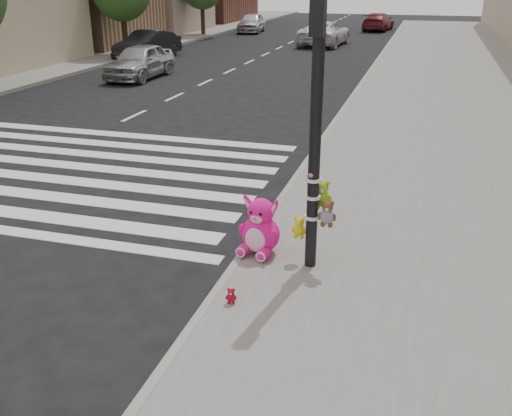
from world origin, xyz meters
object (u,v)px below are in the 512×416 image
at_px(car_silver_far, 140,61).
at_px(car_dark_far, 148,45).
at_px(pink_bunny, 260,230).
at_px(red_teddy, 231,296).
at_px(signal_pole, 316,154).
at_px(car_white_near, 324,33).

height_order(car_silver_far, car_dark_far, same).
relative_size(pink_bunny, car_silver_far, 0.22).
bearing_deg(red_teddy, signal_pole, 46.66).
distance_m(signal_pole, car_dark_far, 23.47).
distance_m(red_teddy, car_silver_far, 18.25).
xyz_separation_m(pink_bunny, red_teddy, (0.05, -1.49, -0.26)).
xyz_separation_m(red_teddy, car_white_near, (-4.06, 29.47, 0.45)).
bearing_deg(car_white_near, car_dark_far, 51.34).
distance_m(car_silver_far, car_dark_far, 5.98).
distance_m(signal_pole, car_white_near, 28.58).
bearing_deg(car_white_near, pink_bunny, 102.03).
bearing_deg(car_dark_far, red_teddy, -52.15).
height_order(red_teddy, car_silver_far, car_silver_far).
bearing_deg(car_dark_far, signal_pole, -48.93).
bearing_deg(car_dark_far, car_silver_far, -57.65).
bearing_deg(car_silver_far, car_dark_far, 113.28).
height_order(car_silver_far, car_white_near, car_white_near).
relative_size(car_dark_far, car_white_near, 0.83).
height_order(car_dark_far, car_white_near, car_white_near).
xyz_separation_m(signal_pole, red_teddy, (-0.78, -1.32, -1.55)).
bearing_deg(car_white_near, signal_pole, 103.63).
height_order(red_teddy, car_dark_far, car_dark_far).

